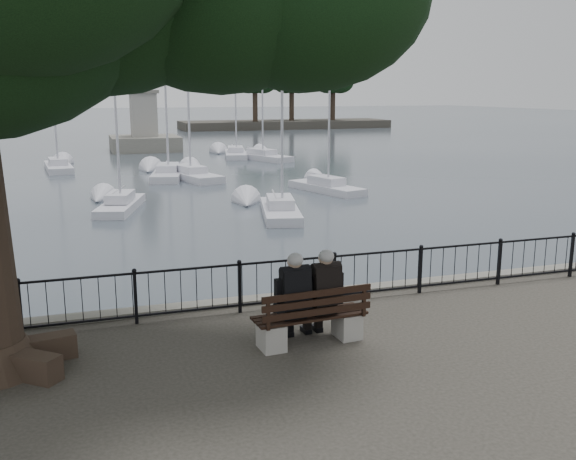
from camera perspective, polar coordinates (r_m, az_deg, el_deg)
name	(u,v)px	position (r m, az deg, el deg)	size (l,w,h in m)	color
harbor	(281,322)	(13.70, -0.66, -8.19)	(260.00, 260.00, 1.20)	slate
railing	(288,281)	(12.91, 0.00, -4.52)	(22.06, 0.06, 1.00)	black
bench	(311,324)	(11.15, 2.08, -8.32)	(2.03, 0.75, 1.05)	gray
person_left	(291,302)	(10.99, 0.30, -6.41)	(0.51, 0.85, 1.67)	black
person_right	(322,298)	(11.22, 3.02, -6.04)	(0.51, 0.85, 1.67)	black
lion_monument	(144,126)	(59.54, -12.67, 9.01)	(5.95, 5.95, 8.79)	slate
sailboat_b	(120,203)	(30.02, -14.67, 2.34)	(2.66, 5.09, 10.22)	silver
sailboat_c	(280,208)	(27.72, -0.70, 1.97)	(2.63, 5.49, 11.23)	silver
sailboat_d	(326,186)	(34.46, 3.43, 3.91)	(2.83, 5.30, 9.25)	silver
sailboat_f	(168,172)	(40.66, -10.62, 5.10)	(2.94, 6.23, 12.90)	silver
sailboat_g	(262,156)	(50.49, -2.35, 6.58)	(3.77, 6.12, 10.06)	silver
sailboat_h	(58,165)	(46.41, -19.74, 5.50)	(2.07, 5.75, 13.70)	silver
sailboat_i	(236,152)	(52.82, -4.69, 6.89)	(2.78, 6.10, 13.40)	silver
sailboat_j	(190,173)	(39.75, -8.73, 4.99)	(3.31, 6.29, 12.50)	silver
far_shore	(290,100)	(93.45, 0.16, 11.48)	(30.00, 8.60, 9.18)	#2F2C26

